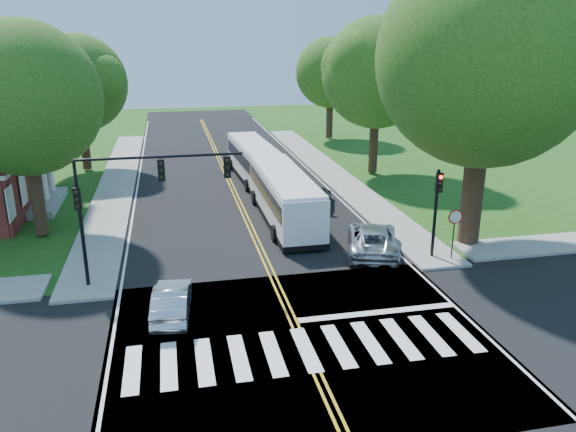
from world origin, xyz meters
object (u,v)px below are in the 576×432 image
object	(u,v)px
hatchback	(172,301)
dark_sedan	(318,196)
suv	(372,239)
signal_ne	(437,202)
signal_nw	(135,190)
bus_lead	(284,195)
bus_follow	(254,160)

from	to	relation	value
hatchback	dark_sedan	distance (m)	16.59
suv	signal_ne	bearing A→B (deg)	170.41
signal_ne	hatchback	xyz separation A→B (m)	(-12.79, -3.35, -2.31)
signal_nw	suv	world-z (taller)	signal_nw
dark_sedan	signal_ne	bearing A→B (deg)	124.31
bus_lead	signal_ne	bearing A→B (deg)	128.69
suv	hatchback	bearing A→B (deg)	43.19
signal_ne	suv	size ratio (longest dim) A/B	0.83
bus_lead	suv	world-z (taller)	bus_lead
suv	dark_sedan	bearing A→B (deg)	-68.58
signal_ne	bus_lead	bearing A→B (deg)	128.74
signal_nw	hatchback	bearing A→B (deg)	-69.31
bus_lead	bus_follow	bearing A→B (deg)	-88.83
bus_lead	suv	xyz separation A→B (m)	(3.35, -6.10, -0.81)
hatchback	suv	bearing A→B (deg)	-149.52
hatchback	signal_nw	bearing A→B (deg)	-63.92
bus_follow	hatchback	distance (m)	22.18
signal_nw	suv	xyz separation A→B (m)	(11.39, 1.41, -3.63)
signal_ne	dark_sedan	distance (m)	10.91
bus_lead	suv	bearing A→B (deg)	118.74
signal_ne	suv	distance (m)	3.73
signal_ne	suv	bearing A→B (deg)	152.32
signal_nw	bus_lead	distance (m)	11.36
bus_follow	bus_lead	bearing A→B (deg)	88.35
suv	bus_lead	bearing A→B (deg)	-43.12
signal_nw	signal_ne	distance (m)	14.13
signal_ne	bus_lead	size ratio (longest dim) A/B	0.39
bus_lead	dark_sedan	distance (m)	4.02
signal_nw	dark_sedan	size ratio (longest dim) A/B	1.77
signal_nw	signal_ne	size ratio (longest dim) A/B	1.62
bus_lead	bus_follow	distance (m)	10.33
signal_ne	signal_nw	bearing A→B (deg)	-179.95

